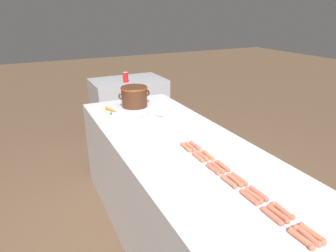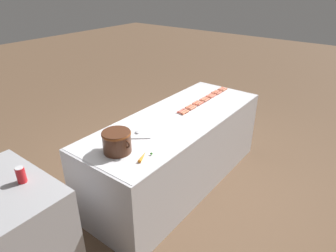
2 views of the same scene
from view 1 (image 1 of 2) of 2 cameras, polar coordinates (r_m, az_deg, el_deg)
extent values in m
plane|color=brown|center=(2.60, 1.88, -20.85)|extent=(20.00, 20.00, 0.00)
cube|color=#BCBCC1|center=(2.32, 2.01, -12.91)|extent=(0.90, 2.44, 0.87)
cube|color=silver|center=(2.10, 2.17, -3.04)|extent=(0.89, 2.39, 0.00)
cube|color=#A0A0A4|center=(3.91, -7.62, 2.43)|extent=(0.92, 0.60, 0.94)
cylinder|color=#D0704E|center=(1.39, 24.88, -19.54)|extent=(0.03, 0.11, 0.03)
sphere|color=#D0704E|center=(1.36, 26.66, -20.74)|extent=(0.03, 0.03, 0.03)
sphere|color=#D0704E|center=(1.41, 23.20, -18.37)|extent=(0.03, 0.03, 0.03)
cylinder|color=#CE6951|center=(1.46, 19.96, -16.40)|extent=(0.03, 0.11, 0.03)
sphere|color=#CE6951|center=(1.43, 21.58, -17.48)|extent=(0.03, 0.03, 0.03)
sphere|color=#CE6951|center=(1.49, 18.41, -15.34)|extent=(0.03, 0.03, 0.03)
cylinder|color=#D66851|center=(1.54, 15.82, -13.41)|extent=(0.03, 0.11, 0.03)
sphere|color=#D66851|center=(1.51, 17.21, -14.41)|extent=(0.03, 0.03, 0.03)
sphere|color=#D66851|center=(1.58, 14.50, -12.44)|extent=(0.03, 0.03, 0.03)
cylinder|color=#CF6E54|center=(1.64, 11.98, -10.69)|extent=(0.03, 0.11, 0.03)
sphere|color=#CF6E54|center=(1.61, 13.15, -11.61)|extent=(0.03, 0.03, 0.03)
sphere|color=#CF6E54|center=(1.68, 10.86, -9.82)|extent=(0.03, 0.03, 0.03)
cylinder|color=#D0634C|center=(1.74, 8.95, -8.34)|extent=(0.03, 0.11, 0.03)
sphere|color=#D0634C|center=(1.71, 9.93, -9.17)|extent=(0.03, 0.03, 0.03)
sphere|color=#D0634C|center=(1.78, 8.02, -7.55)|extent=(0.03, 0.03, 0.03)
cylinder|color=#CD7153|center=(1.86, 6.00, -6.11)|extent=(0.03, 0.11, 0.03)
sphere|color=#CD7153|center=(1.82, 6.91, -6.83)|extent=(0.03, 0.03, 0.03)
sphere|color=#CD7153|center=(1.90, 5.14, -5.42)|extent=(0.03, 0.03, 0.03)
cylinder|color=#D6724E|center=(1.98, 3.55, -4.19)|extent=(0.03, 0.11, 0.03)
sphere|color=#D6724E|center=(1.94, 4.44, -4.80)|extent=(0.03, 0.03, 0.03)
sphere|color=#D6724E|center=(2.02, 2.70, -3.60)|extent=(0.03, 0.03, 0.03)
cylinder|color=#D26C56|center=(1.41, 25.86, -18.96)|extent=(0.03, 0.11, 0.03)
sphere|color=#D26C56|center=(1.39, 27.78, -20.01)|extent=(0.03, 0.03, 0.03)
sphere|color=#D26C56|center=(1.43, 24.01, -17.92)|extent=(0.03, 0.03, 0.03)
cylinder|color=#D1684F|center=(1.48, 21.02, -15.89)|extent=(0.03, 0.11, 0.03)
sphere|color=#D1684F|center=(1.45, 22.57, -16.98)|extent=(0.03, 0.03, 0.03)
sphere|color=#D1684F|center=(1.51, 19.55, -14.84)|extent=(0.03, 0.03, 0.03)
cylinder|color=#D56C4E|center=(1.56, 16.65, -13.02)|extent=(0.03, 0.11, 0.03)
sphere|color=#D56C4E|center=(1.53, 17.95, -14.03)|extent=(0.03, 0.03, 0.03)
sphere|color=#D56C4E|center=(1.60, 15.42, -12.05)|extent=(0.03, 0.03, 0.03)
cylinder|color=#CB724E|center=(1.66, 13.13, -10.39)|extent=(0.03, 0.11, 0.03)
sphere|color=#CB724E|center=(1.63, 14.41, -11.25)|extent=(0.03, 0.03, 0.03)
sphere|color=#CB724E|center=(1.69, 11.91, -9.56)|extent=(0.03, 0.03, 0.03)
cylinder|color=#D66F4F|center=(1.76, 9.79, -8.07)|extent=(0.03, 0.11, 0.03)
sphere|color=#D66F4F|center=(1.73, 10.92, -8.84)|extent=(0.03, 0.03, 0.03)
sphere|color=#D66F4F|center=(1.80, 8.70, -7.33)|extent=(0.03, 0.03, 0.03)
cylinder|color=#D07055|center=(1.88, 6.86, -5.89)|extent=(0.03, 0.11, 0.03)
sphere|color=#D07055|center=(1.84, 7.68, -6.61)|extent=(0.03, 0.03, 0.03)
sphere|color=#D07055|center=(1.92, 6.07, -5.19)|extent=(0.03, 0.03, 0.03)
cylinder|color=#D37056|center=(1.99, 4.44, -4.06)|extent=(0.03, 0.11, 0.03)
sphere|color=#D37056|center=(1.95, 5.29, -4.68)|extent=(0.03, 0.03, 0.03)
sphere|color=#D37056|center=(2.04, 3.63, -3.46)|extent=(0.03, 0.03, 0.03)
cylinder|color=#D16D4C|center=(1.43, 26.67, -18.48)|extent=(0.03, 0.11, 0.03)
sphere|color=#D16D4C|center=(1.41, 28.44, -19.59)|extent=(0.03, 0.03, 0.03)
sphere|color=#D16D4C|center=(1.45, 24.98, -17.38)|extent=(0.03, 0.03, 0.03)
cylinder|color=#CC6C4E|center=(1.51, 21.77, -15.28)|extent=(0.03, 0.11, 0.03)
sphere|color=#CC6C4E|center=(1.48, 23.46, -16.24)|extent=(0.03, 0.03, 0.03)
sphere|color=#CC6C4E|center=(1.53, 20.15, -14.34)|extent=(0.03, 0.03, 0.03)
cylinder|color=#D26555|center=(1.58, 17.52, -12.63)|extent=(0.03, 0.11, 0.03)
sphere|color=#D26555|center=(1.55, 18.92, -13.57)|extent=(0.03, 0.03, 0.03)
sphere|color=#D26555|center=(1.62, 16.19, -11.71)|extent=(0.03, 0.03, 0.03)
cylinder|color=#D86853|center=(1.68, 13.96, -10.14)|extent=(0.03, 0.11, 0.03)
sphere|color=#D86853|center=(1.64, 15.20, -11.00)|extent=(0.03, 0.03, 0.03)
sphere|color=#D86853|center=(1.71, 12.77, -9.32)|extent=(0.03, 0.03, 0.03)
cylinder|color=#D06950|center=(1.78, 10.77, -7.77)|extent=(0.03, 0.11, 0.03)
sphere|color=#D06950|center=(1.75, 11.89, -8.53)|extent=(0.03, 0.03, 0.03)
sphere|color=#D06950|center=(1.82, 9.71, -7.04)|extent=(0.03, 0.03, 0.03)
cylinder|color=#CA7153|center=(1.89, 7.86, -5.69)|extent=(0.03, 0.11, 0.03)
sphere|color=#CA7153|center=(1.86, 8.89, -6.36)|extent=(0.03, 0.03, 0.03)
sphere|color=#CA7153|center=(1.93, 6.87, -5.05)|extent=(0.03, 0.03, 0.03)
cylinder|color=#D16456|center=(2.01, 5.33, -3.86)|extent=(0.04, 0.11, 0.03)
sphere|color=#D16456|center=(1.97, 6.05, -4.50)|extent=(0.03, 0.03, 0.03)
sphere|color=#D16456|center=(2.05, 4.64, -3.24)|extent=(0.03, 0.03, 0.03)
cylinder|color=#472616|center=(2.86, -6.67, 5.82)|extent=(0.25, 0.25, 0.20)
torus|color=brown|center=(2.83, -6.75, 7.46)|extent=(0.26, 0.26, 0.03)
torus|color=#472616|center=(2.81, -9.12, 5.86)|extent=(0.07, 0.02, 0.07)
torus|color=#472616|center=(2.89, -4.33, 6.53)|extent=(0.07, 0.02, 0.07)
cylinder|color=#B7B7BC|center=(2.63, -4.47, 2.33)|extent=(0.18, 0.15, 0.01)
ellipsoid|color=#B7B7BC|center=(2.59, -1.68, 2.17)|extent=(0.08, 0.09, 0.02)
cone|color=orange|center=(2.76, -11.06, 3.14)|extent=(0.09, 0.17, 0.03)
sphere|color=#387F2D|center=(2.68, -11.25, 2.56)|extent=(0.02, 0.02, 0.02)
cylinder|color=red|center=(3.63, -8.42, 9.53)|extent=(0.07, 0.07, 0.12)
cylinder|color=silver|center=(3.61, -8.48, 10.50)|extent=(0.06, 0.06, 0.00)
camera|label=2|loc=(4.23, -41.75, 24.12)|focal=31.69mm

